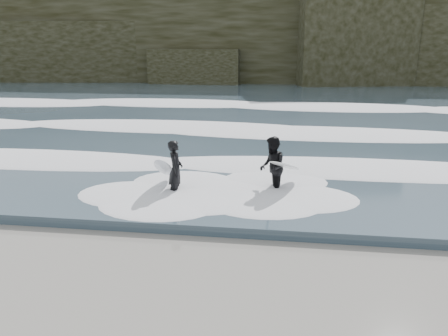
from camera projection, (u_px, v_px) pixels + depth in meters
The scene contains 8 objects.
ground at pixel (178, 303), 8.50m from camera, with size 120.00×120.00×0.00m, color olive.
sea at pixel (260, 101), 36.04m from camera, with size 90.00×52.00×0.30m, color #344551.
headland at pixel (269, 40), 50.85m from camera, with size 70.00×9.00×10.00m, color black.
foam_near at pixel (232, 161), 16.95m from camera, with size 60.00×3.20×0.20m, color white.
foam_mid at pixel (247, 127), 23.60m from camera, with size 60.00×4.00×0.24m, color white.
foam_far at pixel (257, 104), 32.15m from camera, with size 60.00×4.80×0.30m, color white.
surfer_left at pixel (174, 170), 13.89m from camera, with size 1.02×1.75×1.92m.
surfer_right at pixel (273, 167), 14.00m from camera, with size 1.52×2.15×2.00m.
Camera 1 is at (1.90, -7.23, 4.91)m, focal length 35.00 mm.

